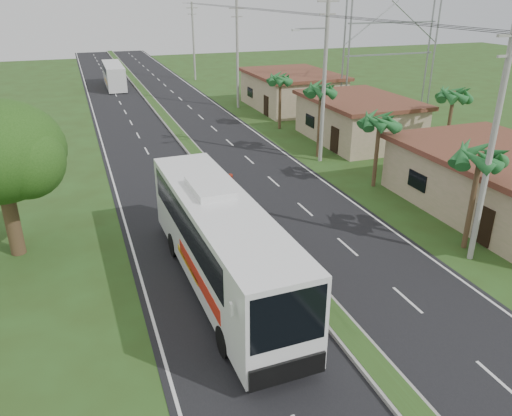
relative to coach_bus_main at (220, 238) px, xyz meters
name	(u,v)px	position (x,y,z in m)	size (l,w,h in m)	color
ground	(333,317)	(3.47, -3.69, -2.37)	(180.00, 180.00, 0.00)	#2D4318
road_asphalt	(205,165)	(3.47, 16.31, -2.36)	(14.00, 160.00, 0.02)	black
median_strip	(205,164)	(3.47, 16.31, -2.27)	(1.20, 160.00, 0.18)	gray
lane_edge_left	(111,176)	(-3.23, 16.31, -2.37)	(0.12, 160.00, 0.01)	silver
lane_edge_right	(288,156)	(10.17, 16.31, -2.37)	(0.12, 160.00, 0.01)	silver
shop_near	(503,182)	(17.47, 2.31, -0.60)	(8.60, 12.60, 3.52)	tan
shop_mid	(358,119)	(17.47, 18.31, -0.52)	(7.60, 10.60, 3.67)	tan
shop_far	(292,90)	(17.47, 32.31, -0.45)	(8.60, 11.60, 3.82)	tan
palm_verge_a	(480,157)	(12.47, -0.69, 2.37)	(2.40, 2.40, 5.45)	#473321
palm_verge_b	(380,121)	(12.87, 8.31, 1.98)	(2.40, 2.40, 5.05)	#473321
palm_verge_c	(321,90)	(12.27, 15.31, 2.75)	(2.40, 2.40, 5.85)	#473321
palm_verge_d	(280,79)	(12.77, 24.31, 2.17)	(2.40, 2.40, 5.25)	#473321
palm_behind_shop	(454,95)	(20.97, 11.31, 2.56)	(2.40, 2.40, 5.65)	#473321
utility_pole_a	(492,144)	(11.97, -1.69, 3.30)	(1.60, 0.28, 11.00)	gray
utility_pole_b	(324,77)	(11.94, 14.31, 3.88)	(3.20, 0.28, 12.00)	gray
utility_pole_c	(237,54)	(11.97, 34.31, 3.30)	(1.60, 0.28, 11.00)	gray
utility_pole_d	(193,41)	(11.97, 54.31, 3.05)	(1.60, 0.28, 10.50)	gray
billboard_lattice	(391,46)	(25.47, 26.31, 4.45)	(10.18, 1.18, 12.07)	gray
coach_bus_main	(220,238)	(0.00, 0.00, 0.00)	(3.16, 13.44, 4.32)	white
coach_bus_far	(114,74)	(0.44, 51.97, -0.65)	(2.44, 10.44, 3.03)	white
motorcyclist	(230,196)	(2.92, 8.04, -1.61)	(1.86, 0.83, 2.17)	black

